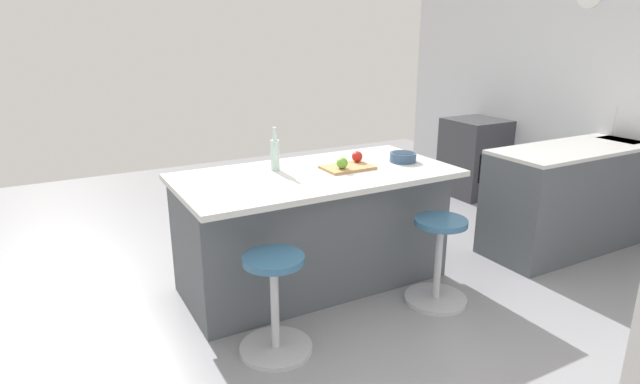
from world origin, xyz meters
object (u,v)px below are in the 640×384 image
Objects in this scene: apple_green at (342,163)px; water_bottle at (275,154)px; oven_range at (474,157)px; fruit_bowl at (403,157)px; stool_by_window at (438,263)px; apple_red at (357,157)px; stool_middle at (275,307)px; cutting_board at (348,167)px; kitchen_island at (314,228)px.

water_bottle reaches higher than apple_green.
oven_range is 2.80× the size of water_bottle.
oven_range is 4.35× the size of fruit_bowl.
apple_red reaches higher than stool_by_window.
stool_middle is 1.21m from cutting_board.
fruit_bowl is (1.96, 1.17, 0.48)m from oven_range.
cutting_board is (-0.87, -0.60, 0.60)m from stool_middle.
cutting_board is 4.41× the size of apple_green.
kitchen_island is 24.32× the size of apple_red.
stool_by_window is at bearing 136.11° from water_bottle.
stool_by_window is 1.00× the size of stool_middle.
apple_red reaches higher than kitchen_island.
stool_by_window is (2.06, 1.76, -0.15)m from oven_range.
stool_by_window is at bearing 110.04° from apple_red.
fruit_bowl is at bearing 177.44° from cutting_board.
apple_red is at bearing -179.12° from kitchen_island.
cutting_board is 4.44× the size of apple_red.
cutting_board is at bearing 164.37° from kitchen_island.
stool_middle is 3.08× the size of fruit_bowl.
apple_green reaches higher than cutting_board.
stool_middle is 1.17m from apple_green.
kitchen_island is 0.93m from stool_by_window.
stool_by_window is at bearing 79.83° from fruit_bowl.
stool_middle is 1.60m from fruit_bowl.
cutting_board reaches higher than oven_range.
apple_green is 0.55m from fruit_bowl.
stool_middle is (3.30, 1.76, -0.15)m from oven_range.
stool_by_window is 1.98× the size of water_bottle.
fruit_bowl is at bearing -156.59° from stool_middle.
oven_range is 2.60m from apple_red.
apple_red is at bearing -150.16° from cutting_board.
apple_red is at bearing -69.96° from stool_by_window.
apple_green is 0.41× the size of fruit_bowl.
apple_red is at bearing -145.69° from stool_middle.
stool_middle is at bearing 0.00° from stool_by_window.
fruit_bowl is (-0.96, 0.24, -0.08)m from water_bottle.
stool_middle is at bearing 64.56° from water_bottle.
apple_green is at bearing 2.00° from fruit_bowl.
apple_green is (-0.79, -0.56, 0.65)m from stool_middle.
apple_red is at bearing 25.01° from oven_range.
stool_middle is 1.72× the size of cutting_board.
water_bottle is at bearing -115.44° from stool_middle.
kitchen_island is 0.62m from water_bottle.
apple_red reaches higher than cutting_board.
oven_range is at bearing -154.99° from apple_red.
stool_by_window and stool_middle have the same top height.
cutting_board is at bearing 155.65° from water_bottle.
cutting_board is at bearing -150.33° from apple_green.
water_bottle is (0.40, -0.26, 0.06)m from apple_green.
cutting_board is 0.10m from apple_green.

